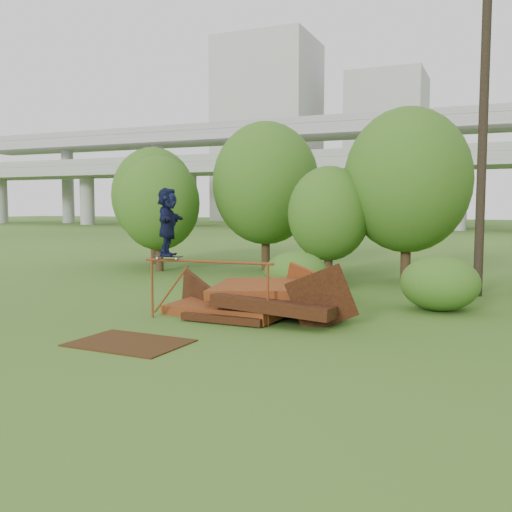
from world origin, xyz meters
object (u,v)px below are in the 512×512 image
at_px(scrap_pile, 256,301).
at_px(skater, 168,222).
at_px(utility_pole, 483,128).
at_px(flat_plate, 130,343).

relative_size(scrap_pile, skater, 3.26).
distance_m(skater, utility_pole, 10.29).
distance_m(skater, flat_plate, 3.58).
bearing_deg(skater, utility_pole, -64.32).
distance_m(scrap_pile, skater, 3.01).
height_order(skater, utility_pole, utility_pole).
bearing_deg(flat_plate, scrap_pile, 70.54).
xyz_separation_m(flat_plate, utility_pole, (6.36, 9.55, 5.21)).
height_order(flat_plate, utility_pole, utility_pole).
distance_m(scrap_pile, flat_plate, 3.89).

